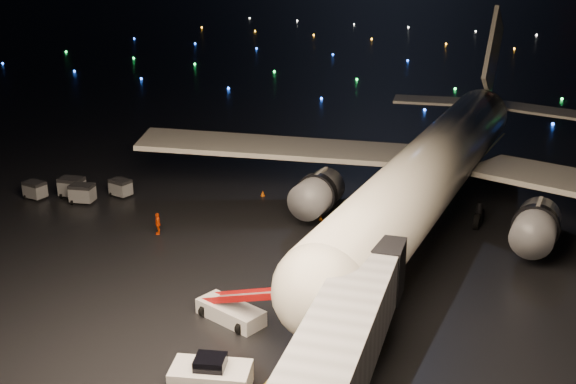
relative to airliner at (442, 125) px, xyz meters
name	(u,v)px	position (x,y,z in m)	size (l,w,h in m)	color
lane_centre	(386,258)	(-0.52, -10.63, -7.71)	(0.25, 80.00, 0.02)	gold
airliner	(442,125)	(0.00, 0.00, 0.00)	(54.47, 51.75, 15.43)	silver
pushback_tug	(211,374)	(-2.83, -30.33, -6.74)	(4.12, 2.16, 1.96)	silver
belt_loader	(230,297)	(-5.82, -23.64, -6.13)	(6.56, 1.79, 3.18)	silver
crew_c	(158,224)	(-18.14, -14.83, -6.82)	(1.05, 0.44, 1.79)	#FC4705
safety_cone_0	(321,218)	(-8.00, -6.12, -7.50)	(0.39, 0.39, 0.44)	#E35908
safety_cone_1	(330,186)	(-10.68, 1.43, -7.46)	(0.46, 0.46, 0.52)	#E35908
safety_cone_2	(263,193)	(-15.22, -3.23, -7.47)	(0.43, 0.43, 0.49)	#E35908
safety_cone_3	(213,148)	(-27.57, 7.29, -7.49)	(0.39, 0.39, 0.45)	#E35908
taxiway_lights	(498,62)	(-12.52, 80.37, -7.54)	(164.00, 92.00, 0.36)	black
baggage_cart_0	(121,188)	(-26.60, -9.30, -6.93)	(1.85, 1.29, 1.57)	gray
baggage_cart_1	(72,187)	(-30.38, -11.48, -6.82)	(2.12, 1.48, 1.80)	gray
baggage_cart_2	(35,190)	(-33.00, -13.39, -6.93)	(1.86, 1.30, 1.58)	gray
baggage_cart_3	(82,194)	(-28.44, -12.23, -6.86)	(2.02, 1.41, 1.72)	gray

